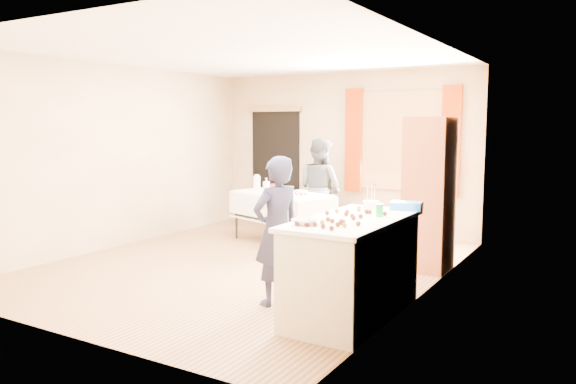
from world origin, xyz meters
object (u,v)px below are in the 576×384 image
Objects in this scene: counter at (353,267)px; girl at (277,231)px; woman at (320,189)px; chair at (316,216)px; cabinet at (429,194)px; party_table at (282,213)px.

girl is at bearing -175.63° from counter.
chair is at bearing -37.46° from woman.
girl is (-0.88, -2.06, -0.20)m from cabinet.
party_table is at bearing 79.32° from woman.
woman is at bearing 152.88° from cabinet.
counter is 1.06× the size of woman.
chair is 0.63m from woman.
counter is 0.94× the size of party_table.
woman is (-2.01, 1.03, -0.15)m from cabinet.
party_table is at bearing 132.64° from counter.
cabinet is 2.05m from counter.
chair is (0.10, 0.93, -0.17)m from party_table.
girl is (1.45, -2.48, 0.28)m from party_table.
counter is 3.29m from party_table.
woman is (0.23, -0.33, 0.49)m from chair.
girl is at bearing -113.12° from cabinet.
counter is at bearing 117.10° from girl.
girl is 3.28m from woman.
woman is (0.33, 0.60, 0.33)m from party_table.
cabinet reaches higher than woman.
woman is at bearing 122.23° from counter.
woman reaches higher than counter.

